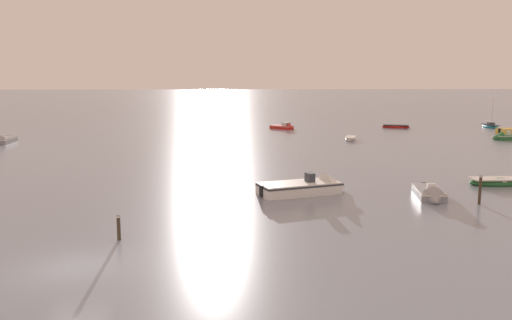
% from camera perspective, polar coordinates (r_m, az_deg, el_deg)
% --- Properties ---
extents(ground_plane, '(800.00, 800.00, 0.00)m').
position_cam_1_polar(ground_plane, '(23.69, -19.22, -11.05)').
color(ground_plane, gray).
extents(motorboat_moored_0, '(4.24, 4.07, 1.66)m').
position_cam_1_polar(motorboat_moored_0, '(83.27, 3.20, 3.59)').
color(motorboat_moored_0, red).
rests_on(motorboat_moored_0, ground).
extents(rowboat_moored_0, '(2.51, 4.00, 0.60)m').
position_cam_1_polar(rowboat_moored_0, '(69.42, 10.34, 2.33)').
color(rowboat_moored_0, white).
rests_on(rowboat_moored_0, ground).
extents(motorboat_moored_1, '(2.12, 5.39, 1.81)m').
position_cam_1_polar(motorboat_moored_1, '(71.41, -26.16, 1.81)').
color(motorboat_moored_1, gray).
rests_on(motorboat_moored_1, ground).
extents(sailboat_moored_0, '(1.50, 4.67, 5.21)m').
position_cam_1_polar(sailboat_moored_0, '(94.02, 24.34, 3.40)').
color(sailboat_moored_0, '#197084').
rests_on(sailboat_moored_0, ground).
extents(motorboat_moored_2, '(5.13, 1.86, 1.73)m').
position_cam_1_polar(motorboat_moored_2, '(75.93, 25.91, 2.19)').
color(motorboat_moored_2, '#23602D').
rests_on(motorboat_moored_2, ground).
extents(rowboat_moored_3, '(4.68, 1.71, 0.73)m').
position_cam_1_polar(rowboat_moored_3, '(43.20, 25.21, -2.23)').
color(rowboat_moored_3, '#23602D').
rests_on(rowboat_moored_3, ground).
extents(motorboat_moored_3, '(6.92, 4.16, 2.24)m').
position_cam_1_polar(motorboat_moored_3, '(36.53, 6.13, -3.14)').
color(motorboat_moored_3, white).
rests_on(motorboat_moored_3, ground).
extents(motorboat_moored_6, '(2.49, 4.87, 1.60)m').
position_cam_1_polar(motorboat_moored_6, '(36.45, 18.64, -3.73)').
color(motorboat_moored_6, gray).
rests_on(motorboat_moored_6, ground).
extents(rowboat_moored_5, '(4.71, 2.98, 0.70)m').
position_cam_1_polar(rowboat_moored_5, '(88.39, 15.11, 3.56)').
color(rowboat_moored_5, red).
rests_on(rowboat_moored_5, ground).
extents(mooring_post_near, '(0.22, 0.22, 1.39)m').
position_cam_1_polar(mooring_post_near, '(26.66, -14.85, -7.25)').
color(mooring_post_near, '#3F3323').
rests_on(mooring_post_near, ground).
extents(mooring_post_left, '(0.22, 0.22, 2.06)m').
position_cam_1_polar(mooring_post_left, '(35.85, 23.39, -3.13)').
color(mooring_post_left, '#3F3323').
rests_on(mooring_post_left, ground).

